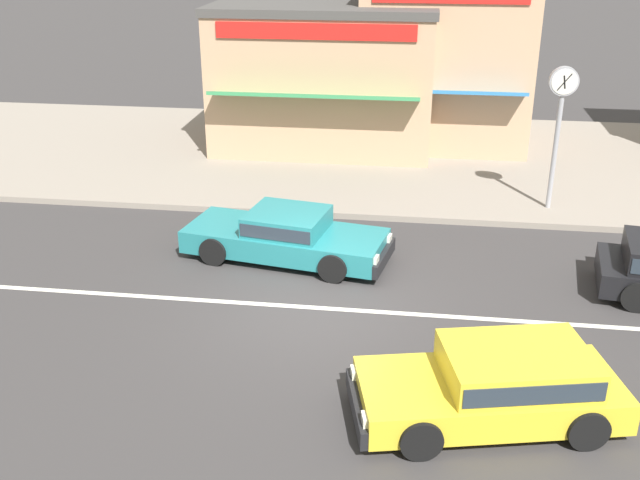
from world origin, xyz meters
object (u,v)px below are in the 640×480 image
object	(u,v)px
hatchback_yellow_3	(498,383)
shopfront_far_kios	(328,72)
sedan_teal_2	(287,235)
shopfront_corner_warung	(445,56)
street_clock	(561,104)

from	to	relation	value
hatchback_yellow_3	shopfront_far_kios	bearing A→B (deg)	106.93
sedan_teal_2	shopfront_corner_warung	bearing A→B (deg)	70.99
shopfront_far_kios	hatchback_yellow_3	bearing A→B (deg)	-73.07
sedan_teal_2	shopfront_corner_warung	distance (m)	10.42
sedan_teal_2	street_clock	world-z (taller)	street_clock
shopfront_corner_warung	street_clock	bearing A→B (deg)	-66.98
sedan_teal_2	hatchback_yellow_3	distance (m)	6.47
hatchback_yellow_3	street_clock	bearing A→B (deg)	77.42
hatchback_yellow_3	shopfront_far_kios	size ratio (longest dim) A/B	0.62
shopfront_corner_warung	shopfront_far_kios	xyz separation A→B (m)	(-3.60, -0.63, -0.45)
sedan_teal_2	shopfront_far_kios	size ratio (longest dim) A/B	0.69
hatchback_yellow_3	street_clock	world-z (taller)	street_clock
shopfront_corner_warung	shopfront_far_kios	distance (m)	3.68
shopfront_far_kios	shopfront_corner_warung	bearing A→B (deg)	9.92
street_clock	shopfront_far_kios	xyz separation A→B (m)	(-6.20, 5.49, -0.44)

